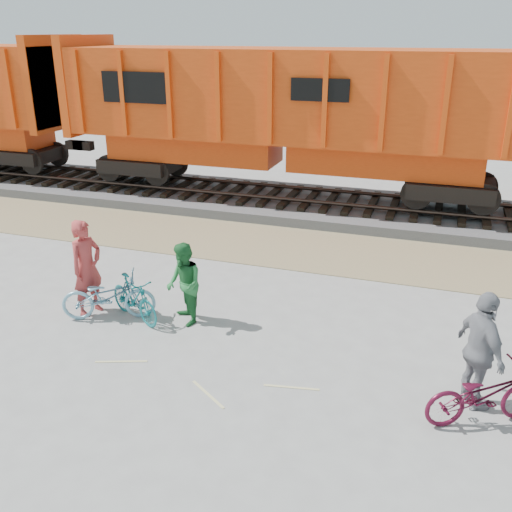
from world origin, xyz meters
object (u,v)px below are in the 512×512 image
object	(u,v)px
bicycle_maroon	(484,395)
person_woman	(480,351)
hopper_car_center	(285,112)
person_man	(184,284)
bicycle_blue	(109,296)
person_solo	(87,268)
bicycle_teal	(134,298)

from	to	relation	value
bicycle_maroon	person_woman	bearing A→B (deg)	-13.76
hopper_car_center	person_man	distance (m)	8.43
hopper_car_center	person_man	world-z (taller)	hopper_car_center
bicycle_blue	person_solo	world-z (taller)	person_solo
bicycle_teal	person_solo	distance (m)	1.13
bicycle_teal	person_man	size ratio (longest dim) A/B	0.92
bicycle_maroon	person_woman	xyz separation A→B (m)	(-0.10, 0.40, 0.48)
bicycle_blue	person_man	distance (m)	1.57
bicycle_blue	bicycle_teal	bearing A→B (deg)	-100.17
hopper_car_center	bicycle_maroon	world-z (taller)	hopper_car_center
person_man	person_woman	distance (m)	5.39
hopper_car_center	bicycle_blue	world-z (taller)	hopper_car_center
hopper_car_center	bicycle_blue	distance (m)	8.89
bicycle_maroon	person_solo	world-z (taller)	person_solo
bicycle_blue	person_woman	size ratio (longest dim) A/B	0.96
person_solo	person_woman	bearing A→B (deg)	-81.82
bicycle_blue	bicycle_maroon	bearing A→B (deg)	-122.72
bicycle_blue	bicycle_maroon	xyz separation A→B (m)	(6.89, -1.09, -0.01)
person_man	bicycle_blue	bearing A→B (deg)	-119.07
person_solo	person_man	distance (m)	2.01
bicycle_teal	person_man	xyz separation A→B (m)	(1.00, 0.20, 0.36)
bicycle_teal	person_solo	xyz separation A→B (m)	(-1.00, -0.02, 0.53)
person_woman	person_solo	bearing A→B (deg)	53.79
person_solo	person_man	xyz separation A→B (m)	(2.00, 0.22, -0.16)
person_woman	bicycle_maroon	bearing A→B (deg)	164.03
person_solo	person_woman	xyz separation A→B (m)	(7.29, -0.79, -0.04)
person_woman	person_man	bearing A→B (deg)	49.17
person_solo	person_woman	distance (m)	7.33
person_solo	bicycle_teal	bearing A→B (deg)	-74.50
hopper_car_center	person_man	xyz separation A→B (m)	(0.34, -8.13, -2.19)
hopper_car_center	bicycle_maroon	size ratio (longest dim) A/B	7.89
person_man	person_woman	size ratio (longest dim) A/B	0.86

